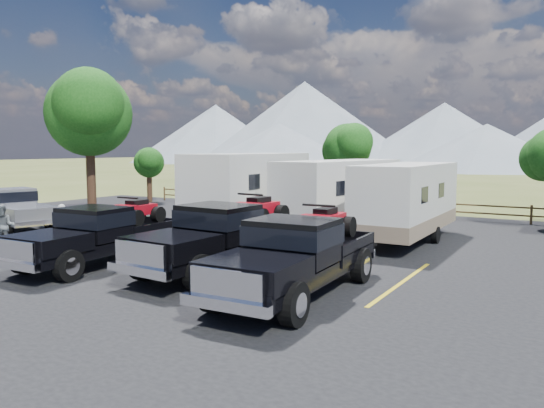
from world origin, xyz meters
The scene contains 17 objects.
ground centered at (0.00, 0.00, 0.00)m, with size 320.00×320.00×0.00m, color #475122.
asphalt_lot centered at (0.00, 3.00, 0.02)m, with size 44.00×34.00×0.04m, color black.
stall_lines centered at (0.00, 4.00, 0.04)m, with size 12.12×5.50×0.01m.
tree_big_nw centered at (-12.55, 9.03, 5.60)m, with size 5.54×5.18×7.84m.
tree_north centered at (-2.03, 19.02, 3.83)m, with size 3.46×3.24×5.25m.
tree_nw_small centered at (-16.02, 17.01, 2.78)m, with size 2.59×2.43×3.85m.
rail_fence centered at (2.00, 18.50, 0.61)m, with size 36.12×0.12×1.00m.
mountain_range centered at (-7.63, 105.98, 7.87)m, with size 209.00×71.00×20.00m.
rig_left centered at (-3.11, 1.38, 1.04)m, with size 2.40×6.32×2.09m.
rig_center centered at (0.80, 2.74, 1.14)m, with size 2.70×6.92×2.27m.
rig_right centered at (4.06, 1.43, 1.10)m, with size 2.55×6.70×2.21m.
trailer_left centered at (-3.17, 10.26, 1.87)m, with size 3.28×10.12×3.50m.
trailer_center centered at (0.87, 11.32, 1.72)m, with size 3.25×9.29×3.21m.
trailer_right centered at (4.17, 10.46, 1.68)m, with size 2.41×8.96×3.12m.
pickup_silver centered at (-12.55, 4.39, 1.02)m, with size 6.60×3.35×1.89m.
person_a centered at (-6.43, 2.45, 0.88)m, with size 0.61×0.40×1.68m, color #BDBDBD.
person_b centered at (-8.46, 1.41, 0.86)m, with size 0.80×0.62×1.65m, color slate.
Camera 1 is at (10.32, -10.30, 3.77)m, focal length 35.00 mm.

